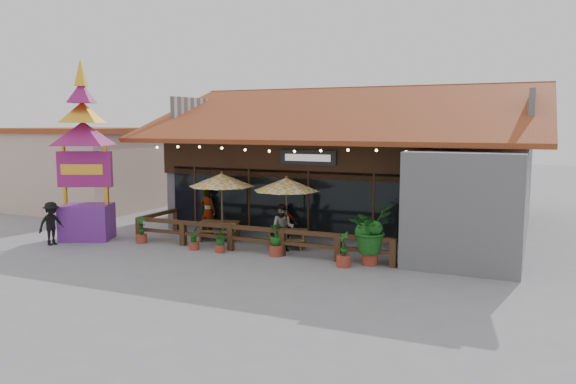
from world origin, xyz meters
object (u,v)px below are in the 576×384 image
at_px(umbrella_left, 222,180).
at_px(picnic_table_right, 287,235).
at_px(pedestrian, 52,223).
at_px(picnic_table_left, 220,227).
at_px(umbrella_right, 286,185).
at_px(thai_sign_tower, 84,138).
at_px(tropical_plant, 371,230).

height_order(umbrella_left, picnic_table_right, umbrella_left).
relative_size(picnic_table_right, pedestrian, 1.02).
relative_size(umbrella_left, picnic_table_left, 1.87).
bearing_deg(pedestrian, picnic_table_right, -57.46).
distance_m(umbrella_right, pedestrian, 8.76).
xyz_separation_m(thai_sign_tower, pedestrian, (-0.46, -1.30, -3.09)).
distance_m(picnic_table_left, thai_sign_tower, 6.15).
bearing_deg(thai_sign_tower, picnic_table_right, 13.39).
height_order(umbrella_right, picnic_table_left, umbrella_right).
bearing_deg(tropical_plant, umbrella_left, 168.01).
xyz_separation_m(umbrella_left, thai_sign_tower, (-4.88, -1.93, 1.58)).
distance_m(umbrella_left, picnic_table_left, 1.85).
bearing_deg(umbrella_right, umbrella_left, -176.44).
bearing_deg(tropical_plant, thai_sign_tower, -176.79).
relative_size(tropical_plant, pedestrian, 1.22).
height_order(picnic_table_left, pedestrian, pedestrian).
height_order(picnic_table_right, tropical_plant, tropical_plant).
height_order(umbrella_right, tropical_plant, umbrella_right).
distance_m(picnic_table_right, thai_sign_tower, 8.58).
bearing_deg(tropical_plant, umbrella_right, 157.54).
height_order(picnic_table_right, thai_sign_tower, thai_sign_tower).
height_order(picnic_table_right, pedestrian, pedestrian).
relative_size(picnic_table_right, tropical_plant, 0.84).
relative_size(umbrella_right, pedestrian, 1.81).
xyz_separation_m(tropical_plant, pedestrian, (-11.51, -1.92, -0.31)).
distance_m(umbrella_left, thai_sign_tower, 5.48).
relative_size(umbrella_left, tropical_plant, 1.69).
bearing_deg(umbrella_left, picnic_table_left, 146.39).
xyz_separation_m(umbrella_left, picnic_table_right, (2.77, -0.11, -1.87)).
relative_size(umbrella_left, umbrella_right, 1.14).
bearing_deg(thai_sign_tower, pedestrian, -109.45).
height_order(picnic_table_left, tropical_plant, tropical_plant).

